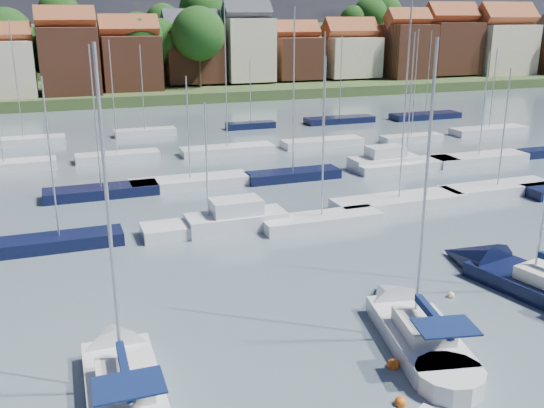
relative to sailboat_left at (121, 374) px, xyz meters
name	(u,v)px	position (x,y,z in m)	size (l,w,h in m)	color
ground	(230,162)	(15.12, 36.23, -0.36)	(260.00, 260.00, 0.00)	#4D5C68
sailboat_left	(121,374)	(0.00, 0.00, 0.00)	(2.99, 10.92, 14.84)	silver
sailboat_centre	(408,324)	(13.46, -0.34, 0.00)	(5.05, 11.26, 14.85)	silver
sailboat_navy	(516,278)	(22.07, 2.26, -0.01)	(6.01, 13.10, 17.50)	black
buoy_c	(400,405)	(10.05, -5.25, -0.36)	(0.48, 0.48, 0.48)	#D85914
buoy_e	(451,297)	(17.58, 2.01, -0.36)	(0.41, 0.41, 0.41)	beige
buoy_g	(393,367)	(11.14, -2.84, -0.36)	(0.54, 0.54, 0.54)	#D85914
marina_field	(263,167)	(17.03, 31.38, 0.07)	(79.62, 41.41, 15.93)	silver
far_shore_town	(131,58)	(17.35, 128.90, 4.25)	(212.46, 90.00, 22.27)	#394F27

